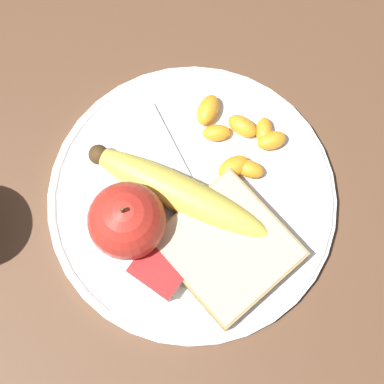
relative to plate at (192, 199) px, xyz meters
name	(u,v)px	position (x,y,z in m)	size (l,w,h in m)	color
ground_plane	(192,201)	(0.00, 0.00, -0.01)	(3.00, 3.00, 0.00)	brown
plate	(192,199)	(0.00, 0.00, 0.00)	(0.28, 0.28, 0.01)	white
apple	(127,221)	(-0.03, -0.06, 0.04)	(0.07, 0.07, 0.08)	red
banana	(177,192)	(-0.01, -0.01, 0.02)	(0.19, 0.06, 0.04)	#E0CC4C
bread_slice	(227,248)	(0.06, -0.02, 0.02)	(0.13, 0.13, 0.02)	#AB8751
fork	(189,186)	(-0.01, 0.01, 0.01)	(0.15, 0.09, 0.00)	silver
jam_packet	(160,270)	(0.02, -0.08, 0.01)	(0.05, 0.04, 0.02)	silver
orange_segment_0	(216,133)	(-0.02, 0.07, 0.01)	(0.03, 0.03, 0.02)	orange
orange_segment_1	(233,192)	(0.03, 0.03, 0.01)	(0.04, 0.03, 0.02)	orange
orange_segment_2	(272,140)	(0.03, 0.09, 0.01)	(0.03, 0.03, 0.02)	orange
orange_segment_3	(208,110)	(-0.04, 0.08, 0.01)	(0.03, 0.04, 0.02)	orange
orange_segment_4	(249,169)	(0.03, 0.05, 0.01)	(0.03, 0.02, 0.02)	orange
orange_segment_5	(241,125)	(0.00, 0.09, 0.01)	(0.03, 0.02, 0.02)	orange
orange_segment_6	(264,130)	(0.02, 0.10, 0.01)	(0.03, 0.03, 0.02)	orange
orange_segment_7	(233,167)	(0.02, 0.05, 0.01)	(0.03, 0.04, 0.02)	orange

